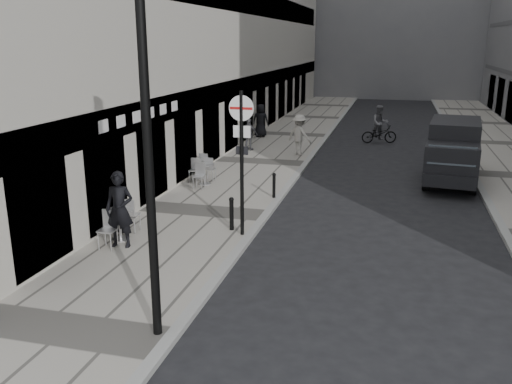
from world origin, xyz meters
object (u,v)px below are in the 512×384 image
at_px(lamppost, 148,146).
at_px(panel_van, 453,149).
at_px(cyclist, 379,128).
at_px(sign_post, 242,145).
at_px(walking_man, 120,210).

relative_size(lamppost, panel_van, 1.23).
distance_m(panel_van, cyclist, 8.46).
distance_m(sign_post, panel_van, 10.40).
height_order(sign_post, lamppost, lamppost).
height_order(walking_man, lamppost, lamppost).
relative_size(sign_post, panel_van, 0.77).
bearing_deg(panel_van, sign_post, -120.71).
height_order(walking_man, sign_post, sign_post).
relative_size(walking_man, panel_van, 0.39).
height_order(walking_man, cyclist, walking_man).
relative_size(walking_man, cyclist, 0.99).
bearing_deg(sign_post, lamppost, -88.87).
bearing_deg(lamppost, sign_post, 89.29).
height_order(walking_man, panel_van, panel_van).
bearing_deg(cyclist, sign_post, -118.45).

